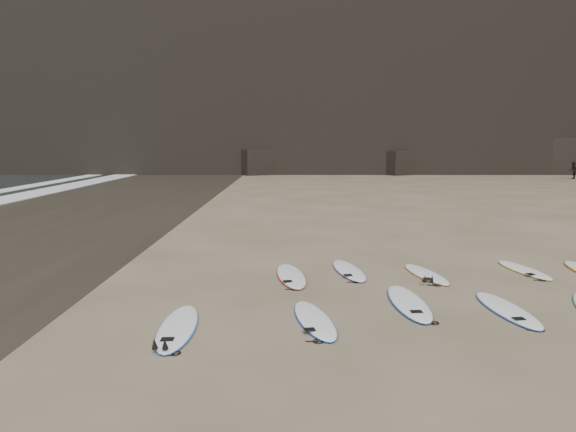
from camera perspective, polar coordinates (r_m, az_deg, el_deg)
name	(u,v)px	position (r m, az deg, el deg)	size (l,w,h in m)	color
ground	(425,308)	(11.48, 13.78, -9.09)	(240.00, 240.00, 0.00)	#897559
wet_sand	(12,229)	(23.32, -26.24, -1.21)	(12.00, 200.00, 0.01)	#383026
surfboard_0	(178,327)	(10.14, -11.14, -10.98)	(0.62, 2.57, 0.09)	white
surfboard_1	(314,319)	(10.38, 2.70, -10.44)	(0.57, 2.36, 0.09)	white
surfboard_2	(409,302)	(11.64, 12.16, -8.56)	(0.64, 2.67, 0.10)	white
surfboard_3	(507,309)	(11.74, 21.37, -8.80)	(0.60, 2.48, 0.09)	white
surfboard_5	(291,275)	(13.60, 0.31, -6.05)	(0.62, 2.57, 0.09)	white
surfboard_6	(349,270)	(14.24, 6.19, -5.48)	(0.59, 2.44, 0.09)	white
surfboard_7	(426,274)	(14.19, 13.83, -5.72)	(0.54, 2.25, 0.08)	white
surfboard_8	(524,270)	(15.43, 22.84, -5.03)	(0.53, 2.22, 0.08)	white
person_b	(573,170)	(55.28, 26.97, 4.18)	(0.74, 0.58, 1.53)	black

